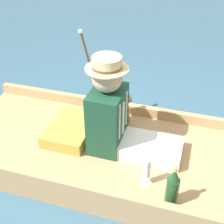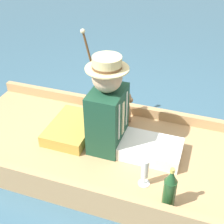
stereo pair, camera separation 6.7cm
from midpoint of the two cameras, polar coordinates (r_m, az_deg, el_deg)
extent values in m
plane|color=#385B70|center=(2.73, 1.64, -9.48)|extent=(16.00, 16.00, 0.00)
cube|color=tan|center=(2.67, 1.67, -8.27)|extent=(1.16, 3.01, 0.16)
cube|color=tan|center=(3.02, 4.55, 0.29)|extent=(0.06, 3.01, 0.10)
cube|color=tan|center=(2.22, -2.27, -15.01)|extent=(0.06, 3.01, 0.10)
cube|color=#B7933D|center=(2.79, -8.13, -3.13)|extent=(0.53, 0.37, 0.10)
cube|color=white|center=(2.57, 6.42, -6.60)|extent=(0.33, 0.49, 0.11)
cube|color=#19422D|center=(2.51, -1.59, -1.36)|extent=(0.36, 0.25, 0.53)
cube|color=beige|center=(2.46, 1.28, -1.13)|extent=(0.04, 0.01, 0.29)
cube|color=white|center=(2.52, 1.90, 0.62)|extent=(0.02, 0.01, 0.32)
cube|color=white|center=(2.37, 0.60, -1.94)|extent=(0.02, 0.01, 0.32)
sphere|color=tan|center=(2.31, -1.74, 6.31)|extent=(0.23, 0.23, 0.23)
cylinder|color=#CCB77F|center=(2.28, -1.77, 7.96)|extent=(0.33, 0.33, 0.01)
cylinder|color=#CCB77F|center=(2.26, -1.79, 9.06)|extent=(0.22, 0.22, 0.09)
cylinder|color=brown|center=(2.27, -1.78, 8.35)|extent=(0.22, 0.22, 0.02)
ellipsoid|color=#846042|center=(2.86, 1.30, -0.21)|extent=(0.15, 0.13, 0.23)
sphere|color=#846042|center=(2.77, 1.34, 2.61)|extent=(0.13, 0.13, 0.13)
sphere|color=brown|center=(2.76, 2.44, 2.26)|extent=(0.05, 0.05, 0.05)
sphere|color=#846042|center=(2.78, 1.61, 3.93)|extent=(0.05, 0.05, 0.05)
sphere|color=#846042|center=(2.70, 1.09, 3.00)|extent=(0.05, 0.05, 0.05)
cylinder|color=#846042|center=(2.90, 1.75, 1.30)|extent=(0.09, 0.06, 0.10)
cylinder|color=#846042|center=(2.77, 0.84, -0.44)|extent=(0.09, 0.06, 0.10)
sphere|color=#846042|center=(2.93, 2.09, -1.23)|extent=(0.06, 0.06, 0.06)
sphere|color=#846042|center=(2.87, 1.66, -2.13)|extent=(0.06, 0.06, 0.06)
cylinder|color=silver|center=(2.37, 5.36, -12.71)|extent=(0.09, 0.09, 0.01)
cylinder|color=silver|center=(2.34, 5.41, -12.11)|extent=(0.01, 0.01, 0.07)
cylinder|color=silver|center=(2.26, 5.56, -10.18)|extent=(0.05, 0.05, 0.16)
cylinder|color=brown|center=(2.89, -4.25, 6.81)|extent=(0.02, 0.21, 0.80)
sphere|color=beige|center=(2.77, -6.49, 14.41)|extent=(0.04, 0.04, 0.04)
cylinder|color=#1E4723|center=(2.19, 10.01, -14.13)|extent=(0.09, 0.09, 0.22)
cone|color=#1E4723|center=(2.07, 10.45, -11.19)|extent=(0.08, 0.08, 0.10)
cylinder|color=gold|center=(2.04, 10.59, -10.25)|extent=(0.03, 0.03, 0.03)
camera|label=1|loc=(0.03, -90.78, -0.53)|focal=50.00mm
camera|label=2|loc=(0.03, 89.22, 0.53)|focal=50.00mm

